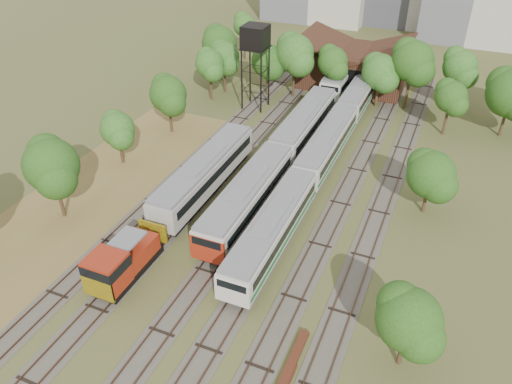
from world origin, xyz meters
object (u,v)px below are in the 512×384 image
at_px(railcar_red_set, 279,157).
at_px(shunter_locomotive, 121,263).
at_px(railcar_green_set, 327,145).
at_px(water_tower, 255,39).

bearing_deg(railcar_red_set, shunter_locomotive, -105.82).
relative_size(railcar_red_set, shunter_locomotive, 4.27).
height_order(railcar_red_set, railcar_green_set, railcar_red_set).
height_order(railcar_green_set, shunter_locomotive, shunter_locomotive).
bearing_deg(shunter_locomotive, railcar_red_set, 74.18).
distance_m(shunter_locomotive, water_tower, 38.07).
bearing_deg(railcar_green_set, railcar_red_set, -127.35).
distance_m(railcar_red_set, shunter_locomotive, 22.02).
xyz_separation_m(shunter_locomotive, water_tower, (-3.63, 37.05, 7.93)).
xyz_separation_m(railcar_red_set, shunter_locomotive, (-6.00, -21.18, -0.29)).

